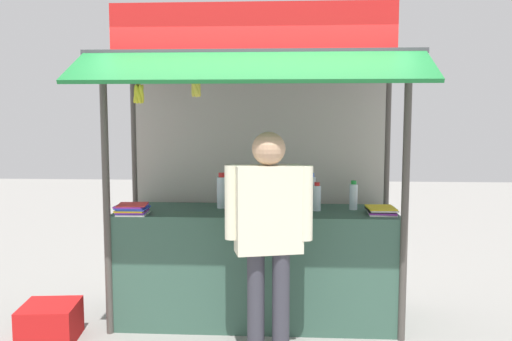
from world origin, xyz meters
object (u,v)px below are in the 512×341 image
at_px(water_bottle_right, 353,196).
at_px(water_bottle_center, 222,192).
at_px(banana_bunch_leftmost, 196,88).
at_px(water_bottle_back_left, 317,197).
at_px(magazine_stack_mid_left, 132,209).
at_px(plastic_crate, 50,323).
at_px(water_bottle_mid_right, 311,191).
at_px(magazine_stack_far_left, 382,211).
at_px(banana_bunch_rightmost, 139,93).
at_px(vendor_person, 269,224).

xyz_separation_m(water_bottle_right, water_bottle_center, (-1.17, 0.01, 0.03)).
height_order(water_bottle_center, banana_bunch_leftmost, banana_bunch_leftmost).
bearing_deg(water_bottle_back_left, water_bottle_center, 173.87).
distance_m(water_bottle_back_left, magazine_stack_mid_left, 1.58).
bearing_deg(water_bottle_center, plastic_crate, -154.51).
distance_m(water_bottle_right, banana_bunch_leftmost, 1.68).
distance_m(water_bottle_mid_right, magazine_stack_far_left, 0.68).
bearing_deg(water_bottle_center, magazine_stack_mid_left, -154.48).
height_order(magazine_stack_far_left, plastic_crate, magazine_stack_far_left).
bearing_deg(plastic_crate, water_bottle_back_left, 14.07).
bearing_deg(banana_bunch_leftmost, water_bottle_mid_right, 36.12).
relative_size(magazine_stack_far_left, banana_bunch_rightmost, 1.05).
distance_m(magazine_stack_far_left, banana_bunch_rightmost, 2.22).
bearing_deg(water_bottle_center, water_bottle_back_left, -6.13).
bearing_deg(water_bottle_right, vendor_person, -130.78).
relative_size(banana_bunch_rightmost, plastic_crate, 0.65).
xyz_separation_m(banana_bunch_leftmost, plastic_crate, (-1.21, -0.08, -1.89)).
distance_m(banana_bunch_leftmost, plastic_crate, 2.24).
bearing_deg(water_bottle_center, vendor_person, -62.01).
height_order(water_bottle_mid_right, banana_bunch_rightmost, banana_bunch_rightmost).
relative_size(water_bottle_center, magazine_stack_mid_left, 1.15).
bearing_deg(water_bottle_mid_right, banana_bunch_leftmost, -143.88).
bearing_deg(water_bottle_mid_right, water_bottle_back_left, -78.93).
bearing_deg(banana_bunch_leftmost, magazine_stack_mid_left, 160.20).
bearing_deg(vendor_person, banana_bunch_leftmost, 139.44).
xyz_separation_m(water_bottle_mid_right, vendor_person, (-0.35, -0.97, -0.11)).
bearing_deg(plastic_crate, magazine_stack_mid_left, 25.46).
distance_m(water_bottle_right, magazine_stack_far_left, 0.31).
relative_size(water_bottle_center, vendor_person, 0.19).
height_order(water_bottle_back_left, magazine_stack_mid_left, water_bottle_back_left).
relative_size(water_bottle_mid_right, magazine_stack_mid_left, 1.11).
height_order(magazine_stack_far_left, banana_bunch_rightmost, banana_bunch_rightmost).
bearing_deg(banana_bunch_leftmost, plastic_crate, -176.21).
xyz_separation_m(water_bottle_center, banana_bunch_rightmost, (-0.58, -0.55, 0.85)).
bearing_deg(banana_bunch_rightmost, water_bottle_right, 17.15).
height_order(water_bottle_center, water_bottle_back_left, water_bottle_center).
bearing_deg(banana_bunch_rightmost, water_bottle_mid_right, 25.98).
distance_m(water_bottle_mid_right, water_bottle_right, 0.39).
bearing_deg(water_bottle_mid_right, magazine_stack_far_left, -29.92).
distance_m(banana_bunch_rightmost, plastic_crate, 2.00).
bearing_deg(water_bottle_back_left, banana_bunch_rightmost, -162.04).
distance_m(water_bottle_right, water_bottle_back_left, 0.33).
relative_size(magazine_stack_far_left, vendor_person, 0.17).
xyz_separation_m(magazine_stack_far_left, vendor_person, (-0.93, -0.63, 0.00)).
xyz_separation_m(magazine_stack_far_left, plastic_crate, (-2.72, -0.42, -0.88)).
bearing_deg(water_bottle_back_left, banana_bunch_leftmost, -154.37).
xyz_separation_m(banana_bunch_rightmost, banana_bunch_leftmost, (0.46, -0.00, 0.04)).
height_order(water_bottle_back_left, vendor_person, vendor_person).
height_order(water_bottle_mid_right, water_bottle_back_left, water_bottle_mid_right).
distance_m(water_bottle_back_left, banana_bunch_leftmost, 1.42).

